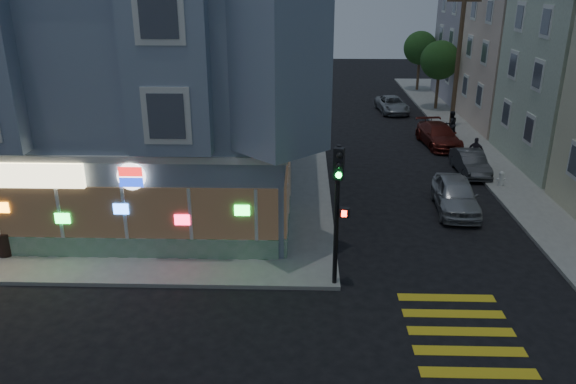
{
  "coord_description": "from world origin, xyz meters",
  "views": [
    {
      "loc": [
        1.71,
        -14.67,
        10.0
      ],
      "look_at": [
        1.1,
        5.58,
        2.21
      ],
      "focal_mm": 35.0,
      "sensor_mm": 36.0,
      "label": 1
    }
  ],
  "objects_px": {
    "trash_can": "(5,244)",
    "parked_car_a": "(456,195)",
    "traffic_signal": "(338,194)",
    "street_tree_far": "(420,48)",
    "parked_car_d": "(392,105)",
    "parked_car_c": "(439,135)",
    "fire_hydrant": "(501,178)",
    "pedestrian_a": "(451,124)",
    "parked_car_b": "(470,163)",
    "utility_pole": "(458,60)",
    "pedestrian_b": "(476,151)",
    "street_tree_near": "(440,60)"
  },
  "relations": [
    {
      "from": "street_tree_near",
      "to": "trash_can",
      "type": "height_order",
      "value": "street_tree_near"
    },
    {
      "from": "traffic_signal",
      "to": "street_tree_far",
      "type": "bearing_deg",
      "value": 89.5
    },
    {
      "from": "parked_car_c",
      "to": "street_tree_near",
      "type": "bearing_deg",
      "value": 72.18
    },
    {
      "from": "parked_car_a",
      "to": "traffic_signal",
      "type": "distance_m",
      "value": 9.51
    },
    {
      "from": "pedestrian_a",
      "to": "trash_can",
      "type": "relative_size",
      "value": 1.91
    },
    {
      "from": "parked_car_d",
      "to": "street_tree_far",
      "type": "bearing_deg",
      "value": 62.13
    },
    {
      "from": "utility_pole",
      "to": "parked_car_a",
      "type": "distance_m",
      "value": 15.69
    },
    {
      "from": "parked_car_b",
      "to": "parked_car_c",
      "type": "relative_size",
      "value": 0.8
    },
    {
      "from": "pedestrian_b",
      "to": "parked_car_d",
      "type": "distance_m",
      "value": 13.72
    },
    {
      "from": "utility_pole",
      "to": "fire_hydrant",
      "type": "xyz_separation_m",
      "value": [
        -0.36,
        -11.81,
        -4.25
      ]
    },
    {
      "from": "pedestrian_a",
      "to": "parked_car_a",
      "type": "distance_m",
      "value": 12.49
    },
    {
      "from": "parked_car_b",
      "to": "utility_pole",
      "type": "bearing_deg",
      "value": 80.69
    },
    {
      "from": "trash_can",
      "to": "pedestrian_a",
      "type": "bearing_deg",
      "value": 39.89
    },
    {
      "from": "street_tree_near",
      "to": "utility_pole",
      "type": "bearing_deg",
      "value": -91.91
    },
    {
      "from": "street_tree_far",
      "to": "traffic_signal",
      "type": "relative_size",
      "value": 1.08
    },
    {
      "from": "pedestrian_b",
      "to": "trash_can",
      "type": "distance_m",
      "value": 23.89
    },
    {
      "from": "parked_car_d",
      "to": "fire_hydrant",
      "type": "distance_m",
      "value": 17.21
    },
    {
      "from": "traffic_signal",
      "to": "parked_car_c",
      "type": "bearing_deg",
      "value": 81.54
    },
    {
      "from": "parked_car_c",
      "to": "fire_hydrant",
      "type": "bearing_deg",
      "value": -85.63
    },
    {
      "from": "utility_pole",
      "to": "street_tree_far",
      "type": "relative_size",
      "value": 1.7
    },
    {
      "from": "parked_car_a",
      "to": "trash_can",
      "type": "xyz_separation_m",
      "value": [
        -18.14,
        -5.22,
        -0.16
      ]
    },
    {
      "from": "utility_pole",
      "to": "pedestrian_b",
      "type": "distance_m",
      "value": 9.21
    },
    {
      "from": "street_tree_far",
      "to": "street_tree_near",
      "type": "bearing_deg",
      "value": -90.0
    },
    {
      "from": "parked_car_b",
      "to": "pedestrian_b",
      "type": "bearing_deg",
      "value": 62.93
    },
    {
      "from": "pedestrian_a",
      "to": "parked_car_b",
      "type": "bearing_deg",
      "value": 64.89
    },
    {
      "from": "pedestrian_a",
      "to": "pedestrian_b",
      "type": "xyz_separation_m",
      "value": [
        0.0,
        -5.74,
        -0.1
      ]
    },
    {
      "from": "parked_car_c",
      "to": "pedestrian_b",
      "type": "bearing_deg",
      "value": -81.18
    },
    {
      "from": "parked_car_c",
      "to": "trash_can",
      "type": "height_order",
      "value": "parked_car_c"
    },
    {
      "from": "pedestrian_b",
      "to": "parked_car_c",
      "type": "distance_m",
      "value": 4.28
    },
    {
      "from": "pedestrian_b",
      "to": "fire_hydrant",
      "type": "xyz_separation_m",
      "value": [
        0.34,
        -3.49,
        -0.36
      ]
    },
    {
      "from": "street_tree_far",
      "to": "parked_car_d",
      "type": "height_order",
      "value": "street_tree_far"
    },
    {
      "from": "parked_car_a",
      "to": "parked_car_b",
      "type": "distance_m",
      "value": 5.61
    },
    {
      "from": "utility_pole",
      "to": "street_tree_near",
      "type": "height_order",
      "value": "utility_pole"
    },
    {
      "from": "street_tree_far",
      "to": "parked_car_a",
      "type": "relative_size",
      "value": 1.19
    },
    {
      "from": "parked_car_c",
      "to": "parked_car_d",
      "type": "distance_m",
      "value": 9.46
    },
    {
      "from": "trash_can",
      "to": "parked_car_a",
      "type": "bearing_deg",
      "value": 16.06
    },
    {
      "from": "street_tree_far",
      "to": "fire_hydrant",
      "type": "bearing_deg",
      "value": -91.25
    },
    {
      "from": "pedestrian_a",
      "to": "traffic_signal",
      "type": "distance_m",
      "value": 21.17
    },
    {
      "from": "street_tree_far",
      "to": "pedestrian_a",
      "type": "xyz_separation_m",
      "value": [
        -0.9,
        -16.58,
        -2.93
      ]
    },
    {
      "from": "fire_hydrant",
      "to": "trash_can",
      "type": "distance_m",
      "value": 22.7
    },
    {
      "from": "pedestrian_b",
      "to": "trash_can",
      "type": "xyz_separation_m",
      "value": [
        -20.84,
        -11.68,
        -0.31
      ]
    },
    {
      "from": "utility_pole",
      "to": "parked_car_c",
      "type": "xyz_separation_m",
      "value": [
        -1.83,
        -4.2,
        -4.11
      ]
    },
    {
      "from": "street_tree_near",
      "to": "pedestrian_a",
      "type": "bearing_deg",
      "value": -95.99
    },
    {
      "from": "parked_car_a",
      "to": "parked_car_c",
      "type": "relative_size",
      "value": 0.94
    },
    {
      "from": "pedestrian_a",
      "to": "traffic_signal",
      "type": "relative_size",
      "value": 0.35
    },
    {
      "from": "parked_car_a",
      "to": "trash_can",
      "type": "relative_size",
      "value": 4.95
    },
    {
      "from": "parked_car_c",
      "to": "traffic_signal",
      "type": "bearing_deg",
      "value": -119.19
    },
    {
      "from": "utility_pole",
      "to": "parked_car_c",
      "type": "height_order",
      "value": "utility_pole"
    },
    {
      "from": "parked_car_b",
      "to": "trash_can",
      "type": "height_order",
      "value": "parked_car_b"
    },
    {
      "from": "trash_can",
      "to": "parked_car_c",
      "type": "bearing_deg",
      "value": 38.72
    }
  ]
}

